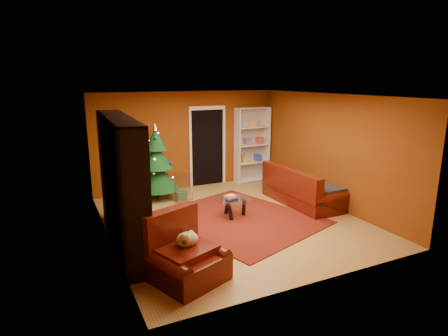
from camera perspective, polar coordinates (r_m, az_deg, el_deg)
name	(u,v)px	position (r m, az deg, el deg)	size (l,w,h in m)	color
floor	(232,221)	(8.03, 1.24, -8.09)	(5.00, 5.50, 0.05)	olive
ceiling	(233,94)	(7.47, 1.34, 11.17)	(5.00, 5.50, 0.05)	silver
wall_back	(186,140)	(10.15, -5.78, 4.21)	(5.00, 0.05, 2.60)	#74360D
wall_left	(104,173)	(6.91, -17.77, -0.79)	(0.05, 5.50, 2.60)	#74360D
wall_right	(329,150)	(9.03, 15.77, 2.61)	(0.05, 5.50, 2.60)	#74360D
doorway	(207,148)	(10.36, -2.53, 3.06)	(1.06, 0.60, 2.16)	black
rug	(238,219)	(8.07, 2.20, -7.71)	(2.69, 3.14, 0.02)	#62180E
media_unit	(121,182)	(6.83, -15.42, -2.09)	(0.46, 3.00, 2.30)	black
christmas_tree	(157,162)	(9.34, -10.25, 0.86)	(1.06, 1.06, 1.89)	#0D3916
gift_box_teal	(140,193)	(9.58, -12.72, -3.79)	(0.27, 0.27, 0.27)	teal
gift_box_green	(181,196)	(9.22, -6.60, -4.30)	(0.25, 0.25, 0.25)	#1D562D
gift_box_red	(153,191)	(9.73, -10.76, -3.53)	(0.23, 0.23, 0.23)	maroon
white_bookshelf	(252,145)	(10.80, 4.31, 3.55)	(1.01, 0.37, 2.19)	white
armchair	(187,254)	(5.68, -5.63, -12.90)	(1.06, 1.06, 0.82)	#460F07
dog	(187,239)	(5.65, -5.63, -10.75)	(0.40, 0.30, 0.27)	beige
sofa	(303,185)	(9.11, 11.93, -2.56)	(2.10, 0.95, 0.90)	#460F07
coffee_table	(234,207)	(8.12, 1.48, -6.02)	(0.82, 0.82, 0.51)	gray
acrylic_chair	(184,197)	(8.22, -6.13, -4.36)	(0.43, 0.47, 0.84)	#66605B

